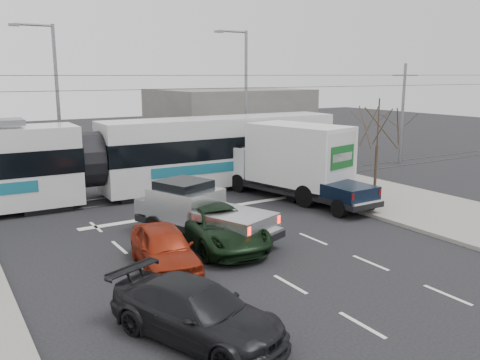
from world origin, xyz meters
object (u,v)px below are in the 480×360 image
red_car (164,248)px  street_lamp_near (244,92)px  traffic_signal (305,142)px  dark_car (197,312)px  bare_tree (378,127)px  green_car (218,226)px  box_truck (289,161)px  street_lamp_far (54,95)px  silver_pickup (199,211)px  navy_pickup (324,184)px  tram (88,161)px

red_car → street_lamp_near: bearing=58.8°
traffic_signal → dark_car: traffic_signal is taller
bare_tree → green_car: 9.93m
bare_tree → box_truck: bare_tree is taller
street_lamp_far → silver_pickup: 14.23m
bare_tree → navy_pickup: 3.65m
street_lamp_far → navy_pickup: bearing=-51.7°
green_car → red_car: 2.86m
tram → dark_car: size_ratio=6.03×
silver_pickup → traffic_signal: bearing=4.9°
silver_pickup → box_truck: size_ratio=0.79×
box_truck → dark_car: 15.11m
box_truck → silver_pickup: bearing=-165.8°
tram → box_truck: size_ratio=3.60×
silver_pickup → red_car: bearing=-156.8°
tram → green_car: 9.42m
silver_pickup → bare_tree: bearing=-20.5°
traffic_signal → tram: bearing=159.8°
tram → navy_pickup: tram is taller
street_lamp_far → red_car: bearing=-90.8°
box_truck → navy_pickup: bearing=-95.5°
street_lamp_far → green_car: 15.53m
traffic_signal → navy_pickup: (-0.98, -2.74, -1.66)m
bare_tree → box_truck: (-2.42, 3.68, -1.92)m
traffic_signal → tram: 11.18m
green_car → dark_car: green_car is taller
street_lamp_near → navy_pickup: 11.16m
traffic_signal → navy_pickup: 3.35m
traffic_signal → green_car: bearing=-147.8°
traffic_signal → navy_pickup: size_ratio=0.69×
bare_tree → dark_car: (-13.16, -6.89, -3.10)m
navy_pickup → green_car: 7.68m
street_lamp_far → tram: size_ratio=0.31×
navy_pickup → green_car: size_ratio=0.99×
silver_pickup → red_car: 3.41m
street_lamp_near → silver_pickup: size_ratio=1.43×
traffic_signal → tram: size_ratio=0.13×
traffic_signal → tram: (-10.47, 3.86, -0.67)m
red_car → street_lamp_far: bearing=98.3°
bare_tree → dark_car: size_ratio=1.05×
dark_car → bare_tree: bearing=5.5°
tram → box_truck: (9.18, -4.18, -0.20)m
box_truck → green_car: box_truck is taller
green_car → dark_car: size_ratio=1.11×
street_lamp_near → silver_pickup: (-9.27, -11.47, -4.03)m
box_truck → dark_car: size_ratio=1.68×
bare_tree → box_truck: bearing=123.3°
street_lamp_far → green_car: size_ratio=1.71×
street_lamp_far → dark_car: 20.91m
silver_pickup → box_truck: (7.13, 3.64, 0.79)m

